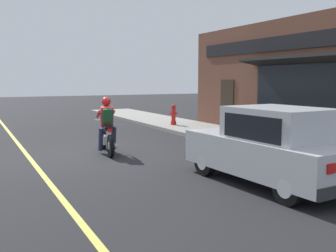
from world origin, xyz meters
The scene contains 8 objects.
ground_plane centered at (0.00, 0.00, 0.00)m, with size 80.00×80.00×0.00m, color black.
sidewalk_curb centered at (5.20, 3.00, 0.07)m, with size 2.60×22.00×0.14m, color gray.
lane_stripe centered at (-1.80, 3.00, 0.00)m, with size 0.12×19.80×0.01m, color #D1C64C.
storefront_building centered at (6.73, -0.42, 2.11)m, with size 1.25×10.57×4.20m.
motorcycle_with_rider centered at (0.31, -0.25, 0.68)m, with size 0.66×2.01×1.62m.
car_hatchback centered at (2.18, -5.03, 0.77)m, with size 1.83×3.86×1.57m.
trash_bin centered at (5.94, 1.12, 0.64)m, with size 0.56×0.56×0.98m.
fire_hydrant centered at (4.78, 4.12, 0.57)m, with size 0.36×0.24×0.88m.
Camera 1 is at (-3.19, -11.00, 2.11)m, focal length 42.00 mm.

